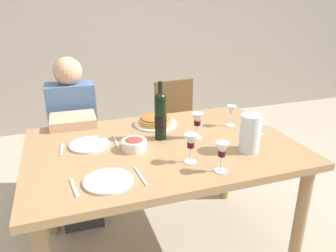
{
  "coord_description": "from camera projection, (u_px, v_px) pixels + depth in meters",
  "views": [
    {
      "loc": [
        -0.52,
        -1.59,
        1.53
      ],
      "look_at": [
        0.04,
        0.01,
        0.86
      ],
      "focal_mm": 34.52,
      "sensor_mm": 36.0,
      "label": 1
    }
  ],
  "objects": [
    {
      "name": "chair_right",
      "position": [
        179.0,
        124.0,
        2.87
      ],
      "size": [
        0.43,
        0.43,
        0.87
      ],
      "rotation": [
        0.0,
        0.0,
        3.21
      ],
      "color": "brown",
      "rests_on": "ground"
    },
    {
      "name": "dining_table",
      "position": [
        163.0,
        159.0,
        1.87
      ],
      "size": [
        1.5,
        1.0,
        0.76
      ],
      "color": "#9E7A51",
      "rests_on": "ground"
    },
    {
      "name": "diner_left",
      "position": [
        75.0,
        136.0,
        2.32
      ],
      "size": [
        0.35,
        0.51,
        1.16
      ],
      "rotation": [
        0.0,
        0.0,
        3.11
      ],
      "color": "#4C6B93",
      "rests_on": "ground"
    },
    {
      "name": "wine_glass_centre",
      "position": [
        231.0,
        112.0,
        2.08
      ],
      "size": [
        0.06,
        0.06,
        0.14
      ],
      "color": "silver",
      "rests_on": "dining_table"
    },
    {
      "name": "back_wall",
      "position": [
        97.0,
        11.0,
        3.78
      ],
      "size": [
        8.0,
        0.1,
        2.8
      ],
      "primitive_type": "cube",
      "color": "#A3998E",
      "rests_on": "ground"
    },
    {
      "name": "baked_tart",
      "position": [
        156.0,
        121.0,
        2.12
      ],
      "size": [
        0.28,
        0.28,
        0.06
      ],
      "color": "white",
      "rests_on": "dining_table"
    },
    {
      "name": "ground_plane",
      "position": [
        163.0,
        250.0,
        2.11
      ],
      "size": [
        8.0,
        8.0,
        0.0
      ],
      "primitive_type": "plane",
      "color": "#B2A893"
    },
    {
      "name": "wine_glass_spare",
      "position": [
        197.0,
        121.0,
        1.89
      ],
      "size": [
        0.07,
        0.07,
        0.15
      ],
      "color": "silver",
      "rests_on": "dining_table"
    },
    {
      "name": "knife_left_setting",
      "position": [
        116.0,
        142.0,
        1.86
      ],
      "size": [
        0.02,
        0.18,
        0.0
      ],
      "primitive_type": "cube",
      "rotation": [
        0.0,
        0.0,
        1.54
      ],
      "color": "silver",
      "rests_on": "dining_table"
    },
    {
      "name": "fork_left_setting",
      "position": [
        62.0,
        149.0,
        1.77
      ],
      "size": [
        0.02,
        0.16,
        0.0
      ],
      "primitive_type": "cube",
      "rotation": [
        0.0,
        0.0,
        1.5
      ],
      "color": "silver",
      "rests_on": "dining_table"
    },
    {
      "name": "dinner_plate_left_setting",
      "position": [
        89.0,
        145.0,
        1.82
      ],
      "size": [
        0.23,
        0.23,
        0.01
      ],
      "primitive_type": "cylinder",
      "color": "silver",
      "rests_on": "dining_table"
    },
    {
      "name": "water_pitcher",
      "position": [
        250.0,
        135.0,
        1.73
      ],
      "size": [
        0.17,
        0.11,
        0.2
      ],
      "color": "silver",
      "rests_on": "dining_table"
    },
    {
      "name": "salad_bowl",
      "position": [
        134.0,
        144.0,
        1.76
      ],
      "size": [
        0.14,
        0.14,
        0.07
      ],
      "color": "white",
      "rests_on": "dining_table"
    },
    {
      "name": "spoon_right_setting",
      "position": [
        74.0,
        187.0,
        1.41
      ],
      "size": [
        0.03,
        0.16,
        0.0
      ],
      "primitive_type": "cube",
      "rotation": [
        0.0,
        0.0,
        1.68
      ],
      "color": "silver",
      "rests_on": "dining_table"
    },
    {
      "name": "wine_glass_right_diner",
      "position": [
        191.0,
        142.0,
        1.6
      ],
      "size": [
        0.07,
        0.07,
        0.15
      ],
      "color": "silver",
      "rests_on": "dining_table"
    },
    {
      "name": "dinner_plate_right_setting",
      "position": [
        108.0,
        181.0,
        1.45
      ],
      "size": [
        0.23,
        0.23,
        0.01
      ],
      "primitive_type": "cylinder",
      "color": "white",
      "rests_on": "dining_table"
    },
    {
      "name": "knife_right_setting",
      "position": [
        141.0,
        176.0,
        1.5
      ],
      "size": [
        0.02,
        0.18,
        0.0
      ],
      "primitive_type": "cube",
      "rotation": [
        0.0,
        0.0,
        1.63
      ],
      "color": "silver",
      "rests_on": "dining_table"
    },
    {
      "name": "wine_bottle",
      "position": [
        160.0,
        116.0,
        1.86
      ],
      "size": [
        0.07,
        0.07,
        0.35
      ],
      "color": "black",
      "rests_on": "dining_table"
    },
    {
      "name": "wine_glass_left_diner",
      "position": [
        222.0,
        151.0,
        1.51
      ],
      "size": [
        0.06,
        0.06,
        0.15
      ],
      "color": "silver",
      "rests_on": "dining_table"
    },
    {
      "name": "chair_left",
      "position": [
        75.0,
        138.0,
        2.58
      ],
      "size": [
        0.41,
        0.41,
        0.87
      ],
      "rotation": [
        0.0,
        0.0,
        3.11
      ],
      "color": "brown",
      "rests_on": "ground"
    }
  ]
}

